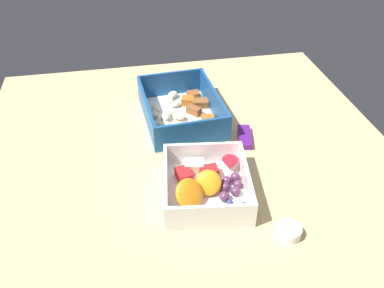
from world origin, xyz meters
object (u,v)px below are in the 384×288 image
(pasta_container, at_px, (181,112))
(candy_bar, at_px, (245,137))
(paper_cup_liner, at_px, (289,231))
(fruit_bowl, at_px, (207,184))

(pasta_container, xyz_separation_m, candy_bar, (0.10, 0.11, -0.01))
(paper_cup_liner, bearing_deg, candy_bar, 178.74)
(pasta_container, height_order, paper_cup_liner, pasta_container)
(pasta_container, distance_m, paper_cup_liner, 0.36)
(pasta_container, relative_size, candy_bar, 3.15)
(fruit_bowl, relative_size, candy_bar, 2.51)
(candy_bar, xyz_separation_m, paper_cup_liner, (0.25, -0.01, 0.00))
(candy_bar, bearing_deg, paper_cup_liner, -1.26)
(pasta_container, distance_m, candy_bar, 0.15)
(candy_bar, distance_m, paper_cup_liner, 0.25)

